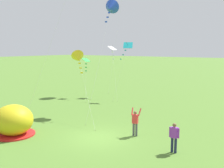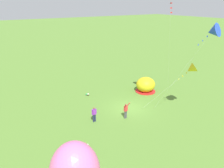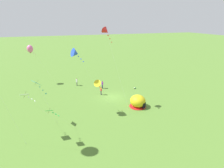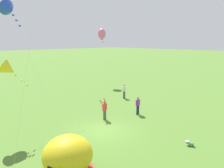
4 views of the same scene
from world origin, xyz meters
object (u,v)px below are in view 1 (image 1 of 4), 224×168
object	(u,v)px
kite_green	(86,62)
person_strolling	(135,122)
kite_yellow	(78,58)
kite_blue	(111,8)
popup_tent	(13,121)
kite_white	(112,50)
kite_teal	(127,47)
person_near_tent	(174,136)

from	to	relation	value
kite_green	person_strolling	bearing A→B (deg)	-36.98
kite_green	kite_yellow	bearing A→B (deg)	-53.79
kite_blue	kite_yellow	distance (m)	5.52
popup_tent	kite_white	xyz separation A→B (m)	(-3.15, 16.23, 4.66)
kite_white	kite_blue	distance (m)	8.75
kite_white	kite_yellow	distance (m)	9.82
kite_blue	kite_teal	size ratio (longest dim) A/B	1.56
person_strolling	kite_blue	size ratio (longest dim) A/B	0.18
kite_blue	kite_green	bearing A→B (deg)	148.37
person_strolling	kite_green	bearing A→B (deg)	143.02
kite_green	kite_yellow	xyz separation A→B (m)	(5.00, -6.82, 0.78)
popup_tent	kite_teal	world-z (taller)	kite_teal
person_strolling	person_near_tent	distance (m)	3.45
kite_white	kite_teal	size ratio (longest dim) A/B	0.95
person_near_tent	kite_white	world-z (taller)	kite_white
kite_green	kite_blue	distance (m)	9.25
kite_yellow	kite_green	bearing A→B (deg)	126.21
kite_teal	popup_tent	bearing A→B (deg)	-88.72
person_strolling	kite_teal	xyz separation A→B (m)	(-7.21, 10.55, 5.00)
person_strolling	kite_white	world-z (taller)	kite_white
popup_tent	kite_blue	xyz separation A→B (m)	(1.24, 9.71, 8.51)
kite_white	kite_blue	bearing A→B (deg)	-56.02
person_near_tent	kite_white	bearing A→B (deg)	135.87
person_near_tent	kite_green	xyz separation A→B (m)	(-15.33, 10.33, 3.26)
popup_tent	kite_yellow	xyz separation A→B (m)	(-0.23, 6.88, 4.01)
popup_tent	person_strolling	size ratio (longest dim) A/B	1.49
kite_green	kite_teal	distance (m)	5.40
kite_white	kite_yellow	xyz separation A→B (m)	(2.92, -9.35, -0.65)
kite_blue	kite_teal	distance (m)	6.65
kite_teal	kite_green	bearing A→B (deg)	-163.59
person_strolling	kite_blue	world-z (taller)	kite_blue
kite_blue	kite_yellow	world-z (taller)	kite_blue
kite_white	kite_blue	size ratio (longest dim) A/B	0.61
person_strolling	popup_tent	bearing A→B (deg)	-146.27
kite_yellow	kite_teal	bearing A→B (deg)	90.74
person_near_tent	kite_white	size ratio (longest dim) A/B	0.28
popup_tent	person_near_tent	size ratio (longest dim) A/B	1.63
person_near_tent	kite_blue	distance (m)	13.84
person_near_tent	kite_blue	bearing A→B (deg)	144.41
person_strolling	kite_white	xyz separation A→B (m)	(-10.02, 11.64, 4.66)
person_near_tent	kite_white	xyz separation A→B (m)	(-13.25, 12.86, 4.69)
kite_green	kite_white	distance (m)	3.57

